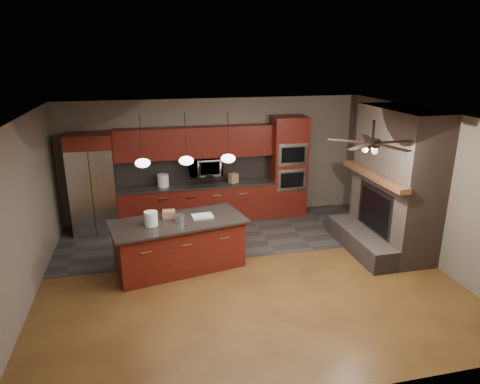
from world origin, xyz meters
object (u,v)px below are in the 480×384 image
object	(u,v)px
cardboard_box	(169,214)
counter_box	(233,178)
paint_tray	(202,216)
white_bucket	(151,219)
counter_bucket	(163,181)
kitchen_island	(179,244)
paint_can	(179,218)
refrigerator	(93,184)
oven_tower	(288,167)
microwave	(205,166)

from	to	relation	value
cardboard_box	counter_box	xyz separation A→B (m)	(1.62, 1.96, 0.02)
paint_tray	cardboard_box	distance (m)	0.61
white_bucket	counter_box	size ratio (longest dim) A/B	1.14
counter_box	counter_bucket	bearing A→B (deg)	153.41
kitchen_island	paint_can	distance (m)	0.52
refrigerator	kitchen_island	bearing A→B (deg)	-52.56
oven_tower	white_bucket	xyz separation A→B (m)	(-3.28, -2.30, -0.15)
microwave	refrigerator	distance (m)	2.46
microwave	paint_can	size ratio (longest dim) A/B	3.83
microwave	cardboard_box	size ratio (longest dim) A/B	3.33
paint_tray	refrigerator	bearing A→B (deg)	131.08
microwave	paint_can	bearing A→B (deg)	-109.49
refrigerator	counter_bucket	size ratio (longest dim) A/B	7.73
refrigerator	oven_tower	bearing A→B (deg)	0.96
refrigerator	counter_bucket	xyz separation A→B (m)	(1.48, 0.08, -0.05)
microwave	counter_box	size ratio (longest dim) A/B	3.35
refrigerator	counter_box	distance (m)	3.09
refrigerator	paint_tray	xyz separation A→B (m)	(2.06, -2.03, -0.15)
paint_can	paint_tray	size ratio (longest dim) A/B	0.52
paint_can	cardboard_box	world-z (taller)	cardboard_box
cardboard_box	counter_box	world-z (taller)	counter_box
microwave	kitchen_island	size ratio (longest dim) A/B	0.29
refrigerator	counter_box	size ratio (longest dim) A/B	9.94
counter_box	oven_tower	bearing A→B (deg)	-22.98
paint_can	refrigerator	bearing A→B (deg)	127.01
kitchen_island	paint_can	xyz separation A→B (m)	(0.02, -0.05, 0.52)
oven_tower	counter_bucket	xyz separation A→B (m)	(-2.94, 0.01, -0.15)
refrigerator	white_bucket	size ratio (longest dim) A/B	8.73
refrigerator	paint_can	xyz separation A→B (m)	(1.63, -2.17, -0.10)
refrigerator	paint_can	world-z (taller)	refrigerator
cardboard_box	counter_bucket	bearing A→B (deg)	96.45
refrigerator	cardboard_box	bearing A→B (deg)	-52.68
microwave	paint_can	xyz separation A→B (m)	(-0.81, -2.30, -0.32)
oven_tower	refrigerator	distance (m)	4.43
oven_tower	refrigerator	xyz separation A→B (m)	(-4.42, -0.07, -0.10)
oven_tower	paint_tray	size ratio (longest dim) A/B	6.42
white_bucket	cardboard_box	distance (m)	0.44
microwave	kitchen_island	bearing A→B (deg)	-110.25
oven_tower	cardboard_box	size ratio (longest dim) A/B	10.82
oven_tower	kitchen_island	world-z (taller)	oven_tower
cardboard_box	counter_bucket	distance (m)	2.01
refrigerator	counter_box	bearing A→B (deg)	0.58
kitchen_island	counter_bucket	distance (m)	2.28
paint_can	counter_box	bearing A→B (deg)	56.61
oven_tower	paint_tray	distance (m)	3.17
kitchen_island	cardboard_box	xyz separation A→B (m)	(-0.15, 0.19, 0.53)
oven_tower	microwave	size ratio (longest dim) A/B	3.25
paint_tray	white_bucket	bearing A→B (deg)	-172.82
microwave	counter_bucket	world-z (taller)	microwave
oven_tower	paint_can	distance (m)	3.58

